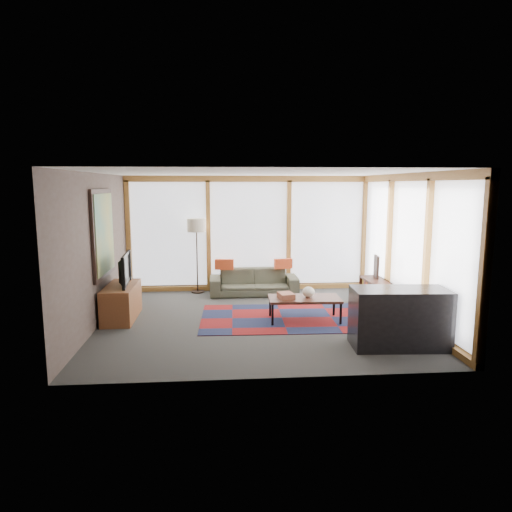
{
  "coord_description": "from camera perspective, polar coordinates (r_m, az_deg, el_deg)",
  "views": [
    {
      "loc": [
        -0.66,
        -7.87,
        2.39
      ],
      "look_at": [
        0.0,
        0.4,
        1.1
      ],
      "focal_mm": 32.0,
      "sensor_mm": 36.0,
      "label": 1
    }
  ],
  "objects": [
    {
      "name": "pillow_left",
      "position": [
        10.01,
        -3.98,
        -1.05
      ],
      "size": [
        0.42,
        0.18,
        0.23
      ],
      "primitive_type": "cube",
      "rotation": [
        0.0,
        0.0,
        -0.14
      ],
      "color": "#C0421E",
      "rests_on": "sofa"
    },
    {
      "name": "room_envelope",
      "position": [
        8.56,
        3.22,
        3.13
      ],
      "size": [
        5.52,
        5.02,
        2.62
      ],
      "color": "#453731",
      "rests_on": "ground"
    },
    {
      "name": "bowl_a",
      "position": [
        8.32,
        17.53,
        -4.12
      ],
      "size": [
        0.21,
        0.21,
        0.1
      ],
      "primitive_type": "ellipsoid",
      "rotation": [
        0.0,
        0.0,
        0.02
      ],
      "color": "black",
      "rests_on": "bookshelf"
    },
    {
      "name": "television",
      "position": [
        8.52,
        -16.56,
        -1.61
      ],
      "size": [
        0.2,
        0.99,
        0.57
      ],
      "primitive_type": "imported",
      "rotation": [
        0.0,
        0.0,
        1.65
      ],
      "color": "black",
      "rests_on": "tv_console"
    },
    {
      "name": "bar_counter",
      "position": [
        7.14,
        17.5,
        -7.41
      ],
      "size": [
        1.44,
        0.74,
        0.88
      ],
      "primitive_type": "cube",
      "rotation": [
        0.0,
        0.0,
        -0.06
      ],
      "color": "black",
      "rests_on": "ground"
    },
    {
      "name": "tv_console",
      "position": [
        8.6,
        -16.46,
        -5.54
      ],
      "size": [
        0.51,
        1.23,
        0.62
      ],
      "primitive_type": "cube",
      "color": "brown",
      "rests_on": "ground"
    },
    {
      "name": "bookshelf",
      "position": [
        8.91,
        15.94,
        -5.3
      ],
      "size": [
        0.39,
        2.13,
        0.53
      ],
      "primitive_type": null,
      "color": "#36170F",
      "rests_on": "ground"
    },
    {
      "name": "book_stack",
      "position": [
        8.04,
        3.77,
        -4.99
      ],
      "size": [
        0.3,
        0.35,
        0.1
      ],
      "primitive_type": "cube",
      "rotation": [
        0.0,
        0.0,
        0.2
      ],
      "color": "brown",
      "rests_on": "coffee_table"
    },
    {
      "name": "rug",
      "position": [
        8.37,
        3.26,
        -7.72
      ],
      "size": [
        2.98,
        1.97,
        0.01
      ],
      "primitive_type": "cube",
      "rotation": [
        0.0,
        0.0,
        -0.03
      ],
      "color": "maroon",
      "rests_on": "ground"
    },
    {
      "name": "coffee_table",
      "position": [
        8.21,
        6.06,
        -6.61
      ],
      "size": [
        1.28,
        0.67,
        0.42
      ],
      "primitive_type": null,
      "rotation": [
        0.0,
        0.0,
        -0.03
      ],
      "color": "#36170F",
      "rests_on": "ground"
    },
    {
      "name": "sofa",
      "position": [
        10.07,
        -0.27,
        -3.24
      ],
      "size": [
        1.93,
        0.76,
        0.56
      ],
      "primitive_type": "imported",
      "rotation": [
        0.0,
        0.0,
        0.0
      ],
      "color": "#333529",
      "rests_on": "ground"
    },
    {
      "name": "bowl_b",
      "position": [
        8.66,
        16.68,
        -3.64
      ],
      "size": [
        0.18,
        0.18,
        0.08
      ],
      "primitive_type": "ellipsoid",
      "rotation": [
        0.0,
        0.0,
        -0.11
      ],
      "color": "black",
      "rests_on": "bookshelf"
    },
    {
      "name": "ground",
      "position": [
        8.26,
        0.22,
        -8.0
      ],
      "size": [
        5.5,
        5.5,
        0.0
      ],
      "primitive_type": "plane",
      "color": "#2A2B28",
      "rests_on": "ground"
    },
    {
      "name": "floor_lamp",
      "position": [
        10.25,
        -7.39,
        0.02
      ],
      "size": [
        0.42,
        0.42,
        1.66
      ],
      "primitive_type": null,
      "color": "black",
      "rests_on": "ground"
    },
    {
      "name": "shelf_picture",
      "position": [
        9.56,
        14.81,
        -1.28
      ],
      "size": [
        0.09,
        0.35,
        0.45
      ],
      "primitive_type": "cube",
      "rotation": [
        0.0,
        0.0,
        -0.15
      ],
      "color": "black",
      "rests_on": "bookshelf"
    },
    {
      "name": "pillow_right",
      "position": [
        10.11,
        3.42,
        -0.96
      ],
      "size": [
        0.41,
        0.18,
        0.22
      ],
      "primitive_type": "cube",
      "rotation": [
        0.0,
        0.0,
        0.16
      ],
      "color": "#C0421E",
      "rests_on": "sofa"
    },
    {
      "name": "vase",
      "position": [
        8.16,
        6.58,
        -4.5
      ],
      "size": [
        0.27,
        0.27,
        0.19
      ],
      "primitive_type": "ellipsoid",
      "rotation": [
        0.0,
        0.0,
        0.22
      ],
      "color": "white",
      "rests_on": "coffee_table"
    }
  ]
}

